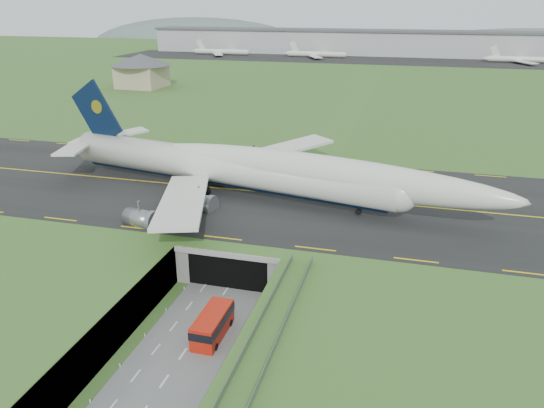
% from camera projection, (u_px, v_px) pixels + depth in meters
% --- Properties ---
extents(ground, '(900.00, 900.00, 0.00)m').
position_uv_depth(ground, '(208.00, 319.00, 70.10)').
color(ground, '#3A6327').
rests_on(ground, ground).
extents(airfield_deck, '(800.00, 800.00, 6.00)m').
position_uv_depth(airfield_deck, '(207.00, 299.00, 69.02)').
color(airfield_deck, gray).
rests_on(airfield_deck, ground).
extents(trench_road, '(12.00, 75.00, 0.20)m').
position_uv_depth(trench_road, '(185.00, 352.00, 63.31)').
color(trench_road, slate).
rests_on(trench_road, ground).
extents(taxiway, '(800.00, 44.00, 0.18)m').
position_uv_depth(taxiway, '(272.00, 193.00, 97.62)').
color(taxiway, black).
rests_on(taxiway, airfield_deck).
extents(tunnel_portal, '(17.00, 22.30, 6.00)m').
position_uv_depth(tunnel_portal, '(246.00, 244.00, 83.95)').
color(tunnel_portal, gray).
rests_on(tunnel_portal, ground).
extents(guideway, '(3.00, 53.00, 7.05)m').
position_uv_depth(guideway, '(241.00, 400.00, 48.31)').
color(guideway, '#A8A8A3').
rests_on(guideway, ground).
extents(jumbo_jet, '(89.19, 57.58, 19.41)m').
position_uv_depth(jumbo_jet, '(253.00, 170.00, 94.00)').
color(jumbo_jet, silver).
rests_on(jumbo_jet, ground).
extents(shuttle_tram, '(3.14, 8.00, 3.25)m').
position_uv_depth(shuttle_tram, '(212.00, 325.00, 65.73)').
color(shuttle_tram, red).
rests_on(shuttle_tram, ground).
extents(service_building, '(24.89, 24.89, 13.26)m').
position_uv_depth(service_building, '(141.00, 68.00, 212.58)').
color(service_building, tan).
rests_on(service_building, ground).
extents(cargo_terminal, '(320.00, 67.00, 15.60)m').
position_uv_depth(cargo_terminal, '(381.00, 42.00, 334.76)').
color(cargo_terminal, '#B2B2B2').
rests_on(cargo_terminal, ground).
extents(distant_hills, '(700.00, 91.00, 60.00)m').
position_uv_depth(distant_hills, '(469.00, 55.00, 443.22)').
color(distant_hills, '#566762').
rests_on(distant_hills, ground).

